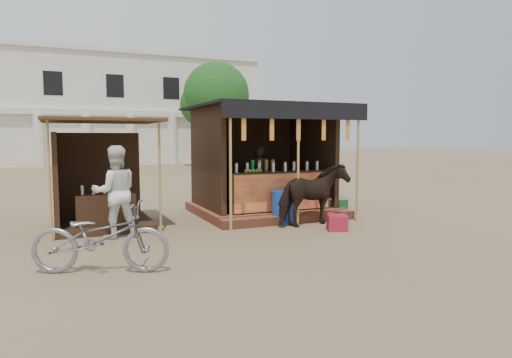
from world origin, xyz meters
name	(u,v)px	position (x,y,z in m)	size (l,w,h in m)	color
ground	(291,245)	(0.00, 0.00, 0.00)	(120.00, 120.00, 0.00)	#846B4C
main_stall	(264,175)	(1.00, 3.36, 1.02)	(3.60, 3.61, 2.78)	brown
secondary_stall	(95,189)	(-3.17, 3.24, 0.85)	(2.40, 2.40, 2.38)	#331D12
cow	(313,195)	(1.35, 1.48, 0.70)	(0.76, 1.66, 1.40)	black
motorbike	(100,237)	(-3.36, -0.38, 0.53)	(0.70, 2.01, 1.05)	gray
bystander	(115,192)	(-2.87, 2.00, 0.92)	(0.89, 0.69, 1.83)	white
blue_barrel	(283,207)	(0.87, 2.00, 0.38)	(0.54, 0.54, 0.77)	#1542A2
red_crate	(337,223)	(1.56, 0.82, 0.17)	(0.41, 0.43, 0.33)	maroon
cooler	(334,205)	(2.64, 2.60, 0.23)	(0.69, 0.52, 0.46)	#1C7F2F
background_building	(83,111)	(-2.00, 29.94, 3.98)	(26.00, 7.45, 8.18)	silver
tree	(213,98)	(5.81, 22.14, 4.63)	(4.50, 4.40, 7.00)	#382314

